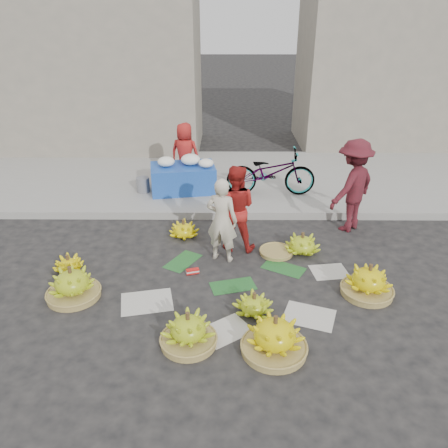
{
  "coord_description": "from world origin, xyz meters",
  "views": [
    {
      "loc": [
        -0.2,
        -5.57,
        3.61
      ],
      "look_at": [
        -0.24,
        0.44,
        0.7
      ],
      "focal_mm": 35.0,
      "sensor_mm": 36.0,
      "label": 1
    }
  ],
  "objects_px": {
    "banana_bunch_0": "(72,284)",
    "flower_table": "(183,176)",
    "banana_bunch_4": "(368,281)",
    "bicycle": "(271,172)",
    "vendor_cream": "(222,220)"
  },
  "relations": [
    {
      "from": "banana_bunch_4",
      "to": "flower_table",
      "type": "xyz_separation_m",
      "value": [
        -2.93,
        3.71,
        0.23
      ]
    },
    {
      "from": "flower_table",
      "to": "bicycle",
      "type": "xyz_separation_m",
      "value": [
        1.86,
        -0.19,
        0.16
      ]
    },
    {
      "from": "vendor_cream",
      "to": "bicycle",
      "type": "relative_size",
      "value": 0.75
    },
    {
      "from": "flower_table",
      "to": "banana_bunch_0",
      "type": "bearing_deg",
      "value": -117.24
    },
    {
      "from": "banana_bunch_0",
      "to": "vendor_cream",
      "type": "bearing_deg",
      "value": 27.47
    },
    {
      "from": "banana_bunch_0",
      "to": "bicycle",
      "type": "bearing_deg",
      "value": 49.64
    },
    {
      "from": "vendor_cream",
      "to": "flower_table",
      "type": "xyz_separation_m",
      "value": [
        -0.86,
        2.73,
        -0.25
      ]
    },
    {
      "from": "banana_bunch_4",
      "to": "flower_table",
      "type": "distance_m",
      "value": 4.73
    },
    {
      "from": "banana_bunch_0",
      "to": "banana_bunch_4",
      "type": "xyz_separation_m",
      "value": [
        4.15,
        0.1,
        -0.0
      ]
    },
    {
      "from": "bicycle",
      "to": "vendor_cream",
      "type": "bearing_deg",
      "value": 159.5
    },
    {
      "from": "banana_bunch_4",
      "to": "vendor_cream",
      "type": "relative_size",
      "value": 0.56
    },
    {
      "from": "banana_bunch_4",
      "to": "bicycle",
      "type": "bearing_deg",
      "value": 106.99
    },
    {
      "from": "banana_bunch_0",
      "to": "flower_table",
      "type": "distance_m",
      "value": 4.01
    },
    {
      "from": "banana_bunch_4",
      "to": "bicycle",
      "type": "distance_m",
      "value": 3.7
    },
    {
      "from": "banana_bunch_0",
      "to": "flower_table",
      "type": "height_order",
      "value": "flower_table"
    }
  ]
}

